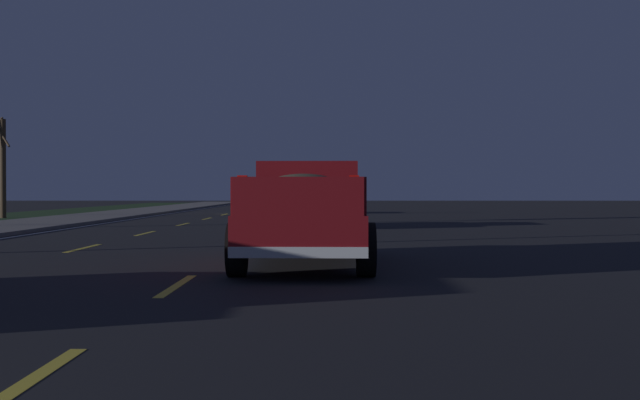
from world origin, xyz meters
The scene contains 7 objects.
ground centered at (27.00, 0.00, 0.00)m, with size 144.00×144.00×0.00m, color black.
sidewalk_shoulder centered at (27.00, 7.45, 0.06)m, with size 108.00×4.00×0.12m, color slate.
lane_markings centered at (30.33, 3.07, 0.00)m, with size 108.70×7.04×0.01m.
pickup_truck centered at (12.06, -3.50, 0.98)m, with size 5.46×2.36×1.87m.
sedan_black centered at (25.89, -3.70, 0.78)m, with size 4.44×2.09×1.54m.
sedan_tan centered at (41.19, 0.23, 0.78)m, with size 4.41×2.03×1.54m.
bare_tree_far centered at (34.58, 11.85, 2.58)m, with size 0.79×1.84×4.95m.
Camera 1 is at (-1.13, -3.80, 1.33)m, focal length 41.25 mm.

